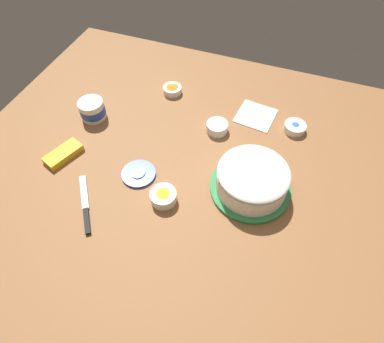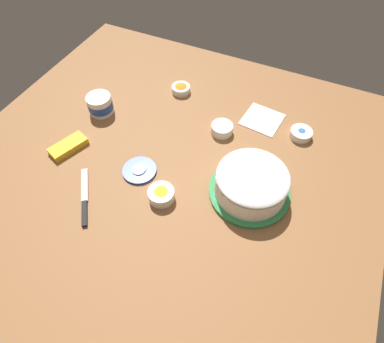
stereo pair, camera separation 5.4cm
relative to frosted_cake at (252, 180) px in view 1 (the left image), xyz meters
name	(u,v)px [view 1 (the left image)]	position (x,y,z in m)	size (l,w,h in m)	color
ground_plane	(162,171)	(-0.03, 0.32, -0.05)	(1.54, 1.54, 0.00)	#936038
frosted_cake	(252,180)	(0.00, 0.00, 0.00)	(0.28, 0.28, 0.12)	#339351
frosting_tub	(92,109)	(0.13, 0.70, -0.01)	(0.10, 0.10, 0.08)	white
frosting_tub_lid	(139,174)	(-0.08, 0.39, -0.05)	(0.12, 0.12, 0.02)	#233DAD
spreading_knife	(86,209)	(-0.27, 0.49, -0.05)	(0.20, 0.15, 0.01)	silver
sprinkle_bowl_orange	(172,89)	(0.39, 0.45, -0.04)	(0.08, 0.08, 0.04)	white
sprinkle_bowl_blue	(295,127)	(0.34, -0.10, -0.04)	(0.09, 0.09, 0.03)	white
sprinkle_bowl_rainbow	(217,127)	(0.23, 0.19, -0.03)	(0.09, 0.09, 0.04)	white
sprinkle_bowl_yellow	(163,196)	(-0.15, 0.26, -0.03)	(0.09, 0.09, 0.04)	white
candy_box_lower	(63,154)	(-0.10, 0.69, -0.04)	(0.14, 0.06, 0.03)	yellow
paper_napkin	(256,115)	(0.37, 0.07, -0.05)	(0.15, 0.15, 0.01)	white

